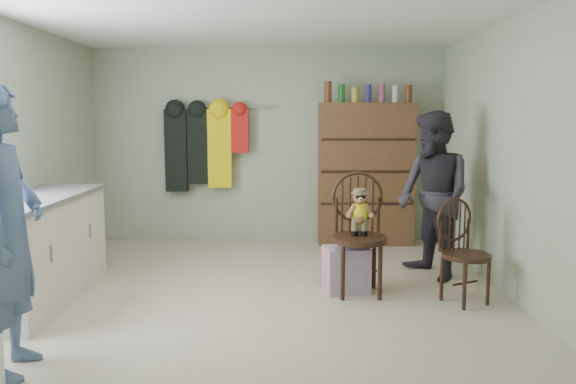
{
  "coord_description": "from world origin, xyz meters",
  "views": [
    {
      "loc": [
        0.24,
        -4.82,
        1.62
      ],
      "look_at": [
        0.25,
        0.2,
        0.95
      ],
      "focal_mm": 35.0,
      "sensor_mm": 36.0,
      "label": 1
    }
  ],
  "objects_px": {
    "counter": "(38,249)",
    "chair_front": "(359,225)",
    "chair_far": "(462,247)",
    "dresser": "(366,173)"
  },
  "relations": [
    {
      "from": "counter",
      "to": "chair_front",
      "type": "relative_size",
      "value": 1.66
    },
    {
      "from": "chair_far",
      "to": "dresser",
      "type": "xyz_separation_m",
      "value": [
        -0.53,
        2.32,
        0.42
      ]
    },
    {
      "from": "chair_front",
      "to": "dresser",
      "type": "relative_size",
      "value": 0.54
    },
    {
      "from": "chair_far",
      "to": "counter",
      "type": "bearing_deg",
      "value": 153.31
    },
    {
      "from": "dresser",
      "to": "chair_front",
      "type": "bearing_deg",
      "value": -99.57
    },
    {
      "from": "chair_front",
      "to": "chair_far",
      "type": "relative_size",
      "value": 1.22
    },
    {
      "from": "dresser",
      "to": "chair_far",
      "type": "bearing_deg",
      "value": -77.21
    },
    {
      "from": "chair_far",
      "to": "chair_front",
      "type": "bearing_deg",
      "value": 137.14
    },
    {
      "from": "counter",
      "to": "chair_far",
      "type": "relative_size",
      "value": 2.04
    },
    {
      "from": "chair_front",
      "to": "chair_far",
      "type": "height_order",
      "value": "chair_front"
    }
  ]
}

